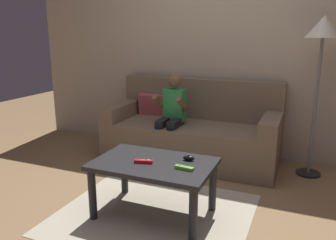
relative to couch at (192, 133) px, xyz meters
name	(u,v)px	position (x,y,z in m)	size (l,w,h in m)	color
ground_plane	(168,217)	(0.25, -1.30, -0.31)	(9.99, 9.99, 0.00)	olive
wall_back	(226,46)	(0.25, 0.39, 0.94)	(5.00, 0.05, 2.50)	#B2A38E
couch	(192,133)	(0.00, 0.00, 0.00)	(1.88, 0.80, 0.89)	#75604C
person_seated_on_couch	(171,113)	(-0.18, -0.18, 0.25)	(0.32, 0.40, 0.98)	black
coffee_table	(154,170)	(0.13, -1.29, 0.06)	(0.91, 0.59, 0.44)	#232326
area_rug	(154,214)	(0.13, -1.29, -0.30)	(1.47, 1.29, 0.01)	#BCB299
game_remote_red_near_edge	(144,161)	(0.07, -1.34, 0.15)	(0.14, 0.07, 0.03)	red
nunchuk_black	(189,158)	(0.37, -1.16, 0.16)	(0.09, 0.06, 0.05)	black
game_remote_lime_far_corner	(184,168)	(0.40, -1.34, 0.15)	(0.14, 0.05, 0.03)	#72C638
floor_lamp	(323,39)	(1.24, 0.04, 1.03)	(0.32, 0.32, 1.55)	black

